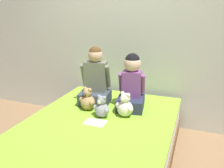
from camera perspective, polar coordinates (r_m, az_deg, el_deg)
ground_plane at (r=2.60m, az=-3.43°, el=-18.31°), size 14.00×14.00×0.00m
wall_behind_bed at (r=3.15m, az=4.37°, el=12.62°), size 8.00×0.06×2.50m
bed at (r=2.47m, az=-3.53°, el=-14.13°), size 1.45×1.99×0.45m
child_on_left at (r=2.78m, az=-4.03°, el=0.84°), size 0.38×0.35×0.67m
child_on_right at (r=2.64m, az=4.73°, el=-0.15°), size 0.33×0.39×0.62m
teddy_bear_held_by_left_child at (r=2.64m, az=-5.89°, el=-3.91°), size 0.21×0.16×0.26m
teddy_bear_held_by_right_child at (r=2.47m, az=3.15°, el=-5.35°), size 0.21×0.17×0.26m
teddy_bear_between_children at (r=2.46m, az=-2.47°, el=-5.76°), size 0.19×0.15×0.24m
sign_card at (r=2.38m, az=-4.07°, el=-9.21°), size 0.21×0.15×0.00m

